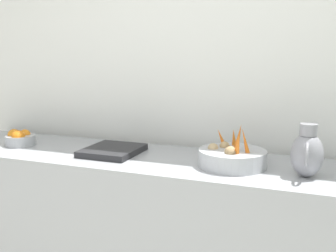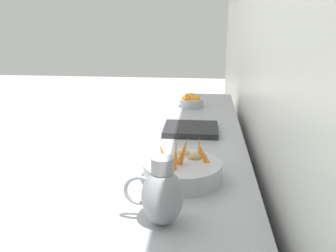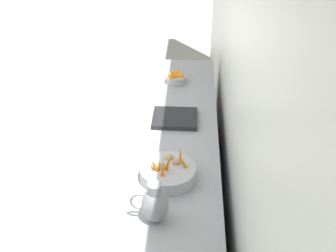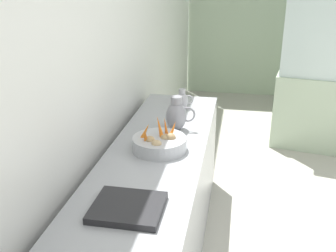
{
  "view_description": "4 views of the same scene",
  "coord_description": "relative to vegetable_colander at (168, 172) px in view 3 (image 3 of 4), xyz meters",
  "views": [
    {
      "loc": [
        0.4,
        0.64,
        1.43
      ],
      "look_at": [
        -1.39,
        -0.04,
        1.08
      ],
      "focal_mm": 40.96,
      "sensor_mm": 36.0,
      "label": 1
    },
    {
      "loc": [
        -1.59,
        1.78,
        1.6
      ],
      "look_at": [
        -1.42,
        0.05,
        1.06
      ],
      "focal_mm": 39.23,
      "sensor_mm": 36.0,
      "label": 2
    },
    {
      "loc": [
        -1.63,
        2.35,
        2.58
      ],
      "look_at": [
        -1.48,
        -0.21,
        0.96
      ],
      "focal_mm": 45.57,
      "sensor_mm": 36.0,
      "label": 3
    },
    {
      "loc": [
        -1.03,
        -2.0,
        1.97
      ],
      "look_at": [
        -1.43,
        0.16,
        1.09
      ],
      "focal_mm": 42.33,
      "sensor_mm": 36.0,
      "label": 4
    }
  ],
  "objects": [
    {
      "name": "orange_bowl",
      "position": [
        0.01,
        -1.36,
        -0.0
      ],
      "size": [
        0.19,
        0.19,
        0.11
      ],
      "color": "#9EA0A5",
      "rests_on": "prep_counter"
    },
    {
      "name": "vegetable_colander",
      "position": [
        0.0,
        0.0,
        0.0
      ],
      "size": [
        0.35,
        0.35,
        0.22
      ],
      "color": "#ADAFB5",
      "rests_on": "prep_counter"
    },
    {
      "name": "prep_counter",
      "position": [
        -0.02,
        -0.34,
        -0.49
      ],
      "size": [
        0.63,
        3.06,
        0.87
      ],
      "primitive_type": "cube",
      "color": "#9EA0A5",
      "rests_on": "ground_plane"
    },
    {
      "name": "counter_sink_basin",
      "position": [
        -0.01,
        -0.7,
        -0.03
      ],
      "size": [
        0.34,
        0.3,
        0.04
      ],
      "primitive_type": "cube",
      "color": "#232326",
      "rests_on": "prep_counter"
    },
    {
      "name": "tile_wall_left",
      "position": [
        -0.45,
        0.16,
        0.58
      ],
      "size": [
        0.1,
        8.13,
        3.0
      ],
      "primitive_type": "cube",
      "color": "white",
      "rests_on": "ground_plane"
    },
    {
      "name": "metal_pitcher_tall",
      "position": [
        0.05,
        0.36,
        0.06
      ],
      "size": [
        0.21,
        0.15,
        0.25
      ],
      "color": "gray",
      "rests_on": "prep_counter"
    }
  ]
}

